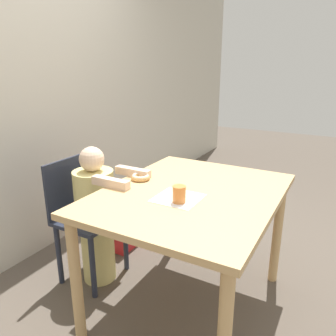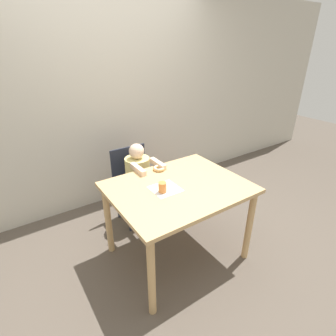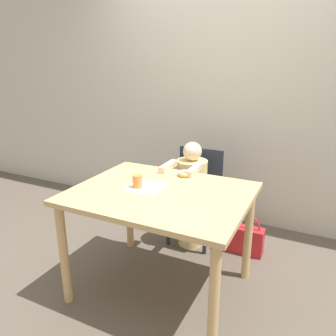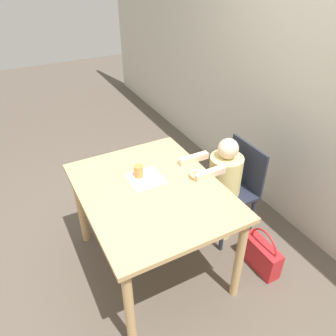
{
  "view_description": "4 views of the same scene",
  "coord_description": "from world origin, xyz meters",
  "px_view_note": "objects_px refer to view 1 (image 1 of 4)",
  "views": [
    {
      "loc": [
        -1.56,
        -0.72,
        1.46
      ],
      "look_at": [
        -0.01,
        0.14,
        0.89
      ],
      "focal_mm": 35.0,
      "sensor_mm": 36.0,
      "label": 1
    },
    {
      "loc": [
        -1.18,
        -1.59,
        1.92
      ],
      "look_at": [
        -0.01,
        0.14,
        0.89
      ],
      "focal_mm": 28.0,
      "sensor_mm": 36.0,
      "label": 2
    },
    {
      "loc": [
        0.94,
        -1.81,
        1.6
      ],
      "look_at": [
        -0.01,
        0.14,
        0.89
      ],
      "focal_mm": 35.0,
      "sensor_mm": 36.0,
      "label": 3
    },
    {
      "loc": [
        1.62,
        -0.73,
        2.16
      ],
      "look_at": [
        -0.01,
        0.14,
        0.89
      ],
      "focal_mm": 35.0,
      "sensor_mm": 36.0,
      "label": 4
    }
  ],
  "objects_px": {
    "donut": "(141,177)",
    "handbag": "(130,230)",
    "cup": "(179,194)",
    "chair": "(85,215)",
    "child_figure": "(97,217)"
  },
  "relations": [
    {
      "from": "child_figure",
      "to": "donut",
      "type": "distance_m",
      "value": 0.45
    },
    {
      "from": "cup",
      "to": "chair",
      "type": "bearing_deg",
      "value": 81.04
    },
    {
      "from": "donut",
      "to": "cup",
      "type": "relative_size",
      "value": 1.28
    },
    {
      "from": "handbag",
      "to": "chair",
      "type": "bearing_deg",
      "value": 175.81
    },
    {
      "from": "handbag",
      "to": "child_figure",
      "type": "bearing_deg",
      "value": -171.11
    },
    {
      "from": "chair",
      "to": "donut",
      "type": "xyz_separation_m",
      "value": [
        0.07,
        -0.42,
        0.33
      ]
    },
    {
      "from": "chair",
      "to": "handbag",
      "type": "xyz_separation_m",
      "value": [
        0.47,
        -0.03,
        -0.33
      ]
    },
    {
      "from": "chair",
      "to": "handbag",
      "type": "distance_m",
      "value": 0.57
    },
    {
      "from": "donut",
      "to": "handbag",
      "type": "xyz_separation_m",
      "value": [
        0.4,
        0.39,
        -0.66
      ]
    },
    {
      "from": "chair",
      "to": "cup",
      "type": "bearing_deg",
      "value": -98.96
    },
    {
      "from": "donut",
      "to": "handbag",
      "type": "bearing_deg",
      "value": 44.5
    },
    {
      "from": "donut",
      "to": "handbag",
      "type": "height_order",
      "value": "donut"
    },
    {
      "from": "chair",
      "to": "donut",
      "type": "bearing_deg",
      "value": -80.39
    },
    {
      "from": "child_figure",
      "to": "donut",
      "type": "bearing_deg",
      "value": -77.21
    },
    {
      "from": "cup",
      "to": "donut",
      "type": "bearing_deg",
      "value": 61.92
    }
  ]
}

